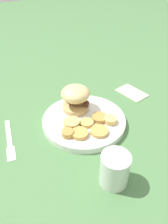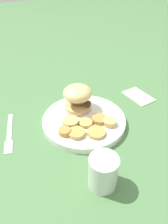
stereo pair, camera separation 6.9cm
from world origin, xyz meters
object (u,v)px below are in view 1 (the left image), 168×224
drinking_glass (115,169)px  sandwich (76,97)px  dinner_plate (84,120)px  fork (9,139)px

drinking_glass → sandwich: bearing=-98.9°
dinner_plate → sandwich: (-0.00, -0.06, 0.06)m
dinner_plate → sandwich: size_ratio=2.53×
dinner_plate → sandwich: 0.08m
sandwich → drinking_glass: (0.05, 0.29, -0.02)m
fork → drinking_glass: size_ratio=2.01×
sandwich → fork: size_ratio=0.59×
sandwich → fork: sandwich is taller
sandwich → fork: bearing=4.6°
fork → drinking_glass: 0.34m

